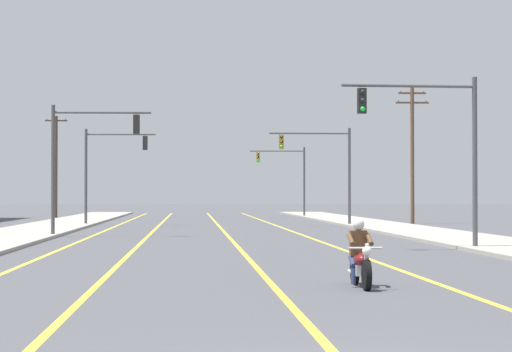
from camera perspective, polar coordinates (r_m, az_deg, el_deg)
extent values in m
cube|color=yellow|center=(55.05, -1.96, -3.15)|extent=(0.16, 100.00, 0.01)
cube|color=yellow|center=(55.06, -5.94, -3.15)|extent=(0.16, 100.00, 0.01)
cube|color=yellow|center=(55.29, 1.85, -3.14)|extent=(0.16, 100.00, 0.01)
cube|color=yellow|center=(55.22, -8.70, -3.13)|extent=(0.16, 100.00, 0.01)
cube|color=#9E998E|center=(51.38, 9.42, -3.21)|extent=(4.40, 110.00, 0.14)
cube|color=#9E998E|center=(50.72, -13.32, -3.22)|extent=(4.40, 110.00, 0.14)
cylinder|color=black|center=(20.33, 6.46, -5.76)|extent=(0.13, 0.64, 0.64)
cylinder|color=black|center=(21.85, 5.77, -5.43)|extent=(0.13, 0.64, 0.64)
cylinder|color=silver|center=(20.41, 6.41, -4.85)|extent=(0.07, 0.33, 0.68)
sphere|color=white|center=(20.25, 6.48, -4.36)|extent=(0.20, 0.20, 0.20)
cylinder|color=silver|center=(20.44, 6.38, -4.19)|extent=(0.70, 0.05, 0.04)
ellipsoid|color=maroon|center=(20.95, 6.15, -4.85)|extent=(0.32, 0.56, 0.28)
cube|color=silver|center=(21.09, 6.10, -5.45)|extent=(0.24, 0.44, 0.24)
cube|color=black|center=(21.39, 5.96, -4.94)|extent=(0.28, 0.52, 0.12)
cube|color=maroon|center=(21.78, 5.78, -4.66)|extent=(0.20, 0.36, 0.08)
cylinder|color=silver|center=(21.46, 5.55, -5.57)|extent=(0.08, 0.55, 0.08)
cube|color=brown|center=(21.33, 5.97, -3.93)|extent=(0.36, 0.24, 0.56)
sphere|color=silver|center=(21.29, 5.98, -2.83)|extent=(0.26, 0.26, 0.26)
cylinder|color=navy|center=(21.24, 6.41, -4.96)|extent=(0.14, 0.44, 0.30)
cylinder|color=navy|center=(21.09, 6.55, -5.81)|extent=(0.11, 0.16, 0.35)
cylinder|color=brown|center=(21.10, 6.62, -3.68)|extent=(0.10, 0.52, 0.27)
cylinder|color=navy|center=(21.19, 5.66, -4.97)|extent=(0.14, 0.44, 0.30)
cylinder|color=navy|center=(21.03, 5.69, -5.82)|extent=(0.11, 0.16, 0.35)
cylinder|color=brown|center=(21.04, 5.55, -3.69)|extent=(0.10, 0.52, 0.27)
cylinder|color=#47474C|center=(35.90, 12.63, 0.72)|extent=(0.18, 0.18, 6.20)
cylinder|color=#47474C|center=(35.38, 8.87, 5.20)|extent=(4.85, 0.31, 0.11)
cube|color=black|center=(34.93, 6.18, 4.37)|extent=(0.31, 0.25, 0.90)
sphere|color=black|center=(34.80, 6.24, 4.89)|extent=(0.18, 0.18, 0.18)
sphere|color=black|center=(34.77, 6.24, 4.39)|extent=(0.18, 0.18, 0.18)
sphere|color=green|center=(34.75, 6.24, 3.90)|extent=(0.18, 0.18, 0.18)
cylinder|color=#47474C|center=(46.91, -11.74, 0.30)|extent=(0.18, 0.18, 6.20)
cylinder|color=#47474C|center=(46.73, -8.94, 3.67)|extent=(4.59, 0.25, 0.11)
cube|color=black|center=(46.53, -6.97, 3.01)|extent=(0.31, 0.25, 0.90)
sphere|color=black|center=(46.70, -6.96, 3.36)|extent=(0.18, 0.18, 0.18)
sphere|color=black|center=(46.68, -6.96, 2.99)|extent=(0.18, 0.18, 0.18)
sphere|color=green|center=(46.66, -6.96, 2.63)|extent=(0.18, 0.18, 0.18)
cylinder|color=#47474C|center=(62.08, 5.46, -0.06)|extent=(0.18, 0.18, 6.20)
cylinder|color=#47474C|center=(61.80, 3.13, 2.50)|extent=(5.09, 0.16, 0.11)
cube|color=#B79319|center=(61.56, 1.48, 2.00)|extent=(0.30, 0.24, 0.90)
sphere|color=black|center=(61.43, 1.50, 2.28)|extent=(0.18, 0.18, 0.18)
sphere|color=black|center=(61.41, 1.50, 2.00)|extent=(0.18, 0.18, 0.18)
sphere|color=green|center=(61.39, 1.50, 1.72)|extent=(0.18, 0.18, 0.18)
cylinder|color=#47474C|center=(63.55, -9.87, -0.07)|extent=(0.18, 0.18, 6.20)
cylinder|color=#47474C|center=(63.33, -7.87, 2.42)|extent=(4.46, 0.36, 0.11)
cube|color=black|center=(63.12, -6.47, 1.93)|extent=(0.31, 0.26, 0.90)
sphere|color=black|center=(63.30, -6.46, 2.19)|extent=(0.18, 0.18, 0.18)
sphere|color=black|center=(63.28, -6.46, 1.92)|extent=(0.18, 0.18, 0.18)
sphere|color=green|center=(63.26, -6.46, 1.65)|extent=(0.18, 0.18, 0.18)
cylinder|color=#47474C|center=(86.67, 2.82, -0.36)|extent=(0.18, 0.18, 6.20)
cylinder|color=#47474C|center=(86.56, 1.24, 1.46)|extent=(4.81, 0.22, 0.11)
cube|color=#B79319|center=(86.44, 0.12, 1.10)|extent=(0.31, 0.25, 0.90)
sphere|color=black|center=(86.29, 0.13, 1.31)|extent=(0.18, 0.18, 0.18)
sphere|color=black|center=(86.28, 0.13, 1.11)|extent=(0.18, 0.18, 0.18)
sphere|color=green|center=(86.27, 0.13, 0.91)|extent=(0.18, 0.18, 0.18)
cylinder|color=brown|center=(67.43, 9.09, 1.19)|extent=(0.26, 0.26, 9.30)
cube|color=brown|center=(67.74, 9.08, 4.78)|extent=(1.90, 0.12, 0.12)
cylinder|color=slate|center=(67.57, 8.42, 4.88)|extent=(0.08, 0.08, 0.12)
cylinder|color=slate|center=(67.93, 9.73, 4.85)|extent=(0.08, 0.08, 0.12)
cube|color=brown|center=(67.67, 9.08, 4.24)|extent=(2.27, 0.12, 0.12)
cylinder|color=slate|center=(67.48, 8.29, 4.34)|extent=(0.08, 0.08, 0.12)
cylinder|color=slate|center=(67.90, 9.86, 4.31)|extent=(0.08, 0.08, 0.12)
cylinder|color=#4C3828|center=(87.25, -11.56, 0.54)|extent=(0.26, 0.26, 8.87)
cube|color=#4C3828|center=(87.46, -11.55, 3.18)|extent=(1.93, 0.12, 0.12)
cylinder|color=slate|center=(87.58, -12.08, 3.24)|extent=(0.08, 0.08, 0.12)
cylinder|color=slate|center=(87.36, -11.02, 3.25)|extent=(0.08, 0.08, 0.12)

